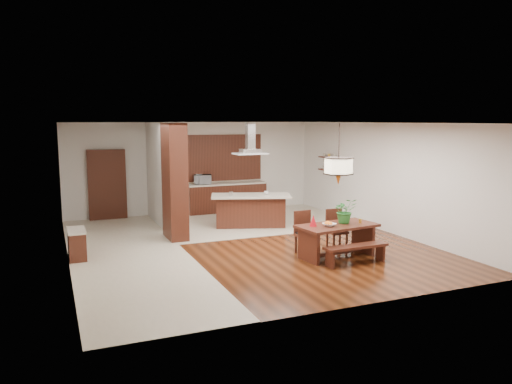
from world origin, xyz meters
name	(u,v)px	position (x,y,z in m)	size (l,w,h in m)	color
room_shell	(244,159)	(0.00, 0.00, 2.06)	(9.00, 9.04, 2.92)	#37180A
tile_hallway	(129,255)	(-2.75, 0.00, 0.01)	(2.50, 9.00, 0.01)	beige
tile_kitchen	(253,220)	(1.25, 2.50, 0.01)	(5.50, 4.00, 0.01)	beige
soffit_band	(244,124)	(0.00, 0.00, 2.88)	(8.00, 9.00, 0.02)	#3A200E
partition_pier	(175,181)	(-1.40, 1.20, 1.45)	(0.45, 1.00, 2.90)	black
partition_stub	(158,173)	(-1.40, 3.30, 1.45)	(0.18, 2.40, 2.90)	silver
hallway_console	(77,244)	(-3.81, 0.20, 0.32)	(0.37, 0.88, 0.63)	black
hallway_doorway	(107,185)	(-2.70, 4.40, 1.05)	(1.10, 0.20, 2.10)	black
rear_counter	(226,197)	(1.00, 4.20, 0.48)	(2.60, 0.62, 0.95)	black
kitchen_window	(223,158)	(1.00, 4.46, 1.75)	(2.60, 0.08, 1.50)	#AA6733
shelf_lower	(329,170)	(3.87, 2.60, 1.40)	(0.26, 0.90, 0.04)	black
shelf_upper	(329,157)	(3.87, 2.60, 1.80)	(0.26, 0.90, 0.04)	black
dining_table	(337,233)	(1.43, -1.87, 0.53)	(1.83, 1.08, 0.72)	black
dining_bench	(356,255)	(1.51, -2.49, 0.20)	(1.43, 0.31, 0.40)	black
dining_chair_left	(306,233)	(0.94, -1.39, 0.48)	(0.42, 0.42, 0.96)	black
dining_chair_right	(337,230)	(1.80, -1.29, 0.46)	(0.41, 0.41, 0.92)	black
pendant_lantern	(339,154)	(1.43, -1.87, 2.25)	(0.64, 0.64, 1.31)	beige
foliage_plant	(345,211)	(1.67, -1.79, 1.00)	(0.50, 0.43, 0.55)	#25702A
fruit_bowl	(329,225)	(1.18, -1.95, 0.76)	(0.27, 0.27, 0.07)	beige
napkin_cone	(313,221)	(0.87, -1.81, 0.85)	(0.16, 0.16, 0.24)	#B80D17
gold_ornament	(360,221)	(1.99, -1.92, 0.77)	(0.07, 0.07, 0.10)	gold
kitchen_island	(250,210)	(0.88, 1.79, 0.46)	(2.38, 1.62, 0.90)	black
range_hood	(250,138)	(0.88, 1.79, 2.46)	(0.90, 0.55, 0.87)	silver
island_cup	(266,193)	(1.30, 1.65, 0.95)	(0.12, 0.12, 0.10)	silver
microwave	(203,179)	(0.20, 4.16, 1.10)	(0.55, 0.37, 0.30)	#B4B6BB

